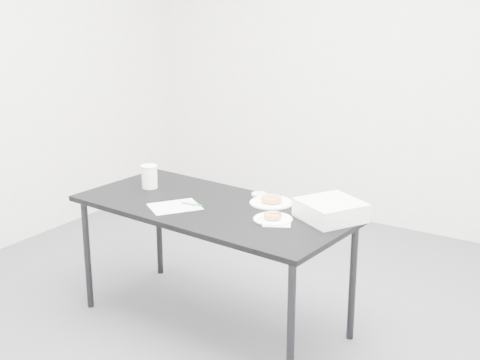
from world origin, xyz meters
The scene contains 14 objects.
floor centered at (0.00, 0.00, 0.00)m, with size 4.00×4.00×0.00m, color #4A4A4F.
wall_back centered at (0.00, 2.00, 1.35)m, with size 4.00×0.02×2.70m, color white.
table centered at (0.05, -0.17, 0.69)m, with size 1.68×0.88×0.74m.
scorecard centered at (-0.13, -0.30, 0.74)m, with size 0.22×0.28×0.00m, color silver.
logo_patch centered at (-0.04, -0.22, 0.75)m, with size 0.04×0.04×0.00m, color green.
pen centered at (-0.06, -0.23, 0.75)m, with size 0.01×0.01×0.13m, color #0E9A55.
napkin centered at (0.49, -0.21, 0.74)m, with size 0.15×0.15×0.00m, color silver.
plate_near centered at (0.46, -0.19, 0.75)m, with size 0.21×0.21×0.01m, color white.
donut_near centered at (0.46, -0.19, 0.77)m, with size 0.10×0.10×0.03m, color #CC7B40.
plate_far centered at (0.31, 0.05, 0.74)m, with size 0.25×0.25×0.01m, color white.
donut_far centered at (0.31, 0.05, 0.77)m, with size 0.12×0.12×0.04m, color #CC7B40.
coffee_cup centered at (-0.49, -0.09, 0.81)m, with size 0.10×0.10×0.15m, color white.
cup_lid centered at (0.17, 0.14, 0.75)m, with size 0.09×0.09×0.01m, color silver.
bakery_box centered at (0.71, 0.00, 0.79)m, with size 0.31×0.31×0.10m, color white.
Camera 1 is at (2.15, -3.15, 1.99)m, focal length 50.00 mm.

